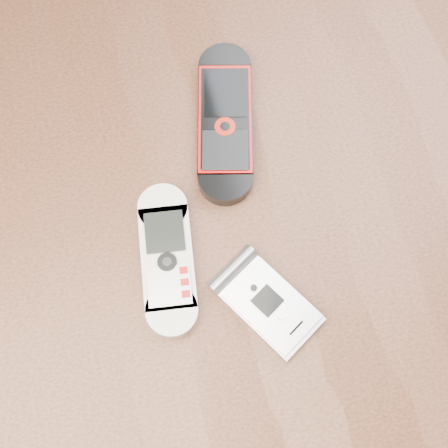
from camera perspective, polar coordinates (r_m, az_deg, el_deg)
ground at (r=1.31m, az=-0.22°, el=-11.13°), size 4.00×4.00×0.00m
table at (r=0.67m, az=-0.41°, el=-3.35°), size 1.20×0.80×0.75m
nokia_white at (r=0.56m, az=-5.20°, el=-3.17°), size 0.07×0.15×0.02m
nokia_black_red at (r=0.61m, az=0.09°, el=9.39°), size 0.09×0.18×0.02m
motorola_razr at (r=0.55m, az=4.15°, el=-7.35°), size 0.09×0.11×0.02m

